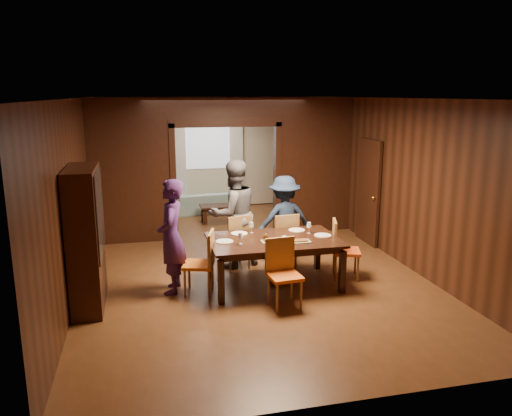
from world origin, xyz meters
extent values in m
plane|color=#523017|center=(0.00, 0.00, 0.00)|extent=(9.00, 9.00, 0.00)
cube|color=silver|center=(0.00, 0.00, 2.90)|extent=(5.50, 9.00, 0.02)
cube|color=black|center=(0.00, 4.50, 1.45)|extent=(5.50, 0.02, 2.90)
cube|color=black|center=(-2.75, 0.00, 1.45)|extent=(0.02, 9.00, 2.90)
cube|color=black|center=(2.75, 0.00, 1.45)|extent=(0.02, 9.00, 2.90)
cube|color=black|center=(-1.93, 1.60, 1.20)|extent=(1.65, 0.15, 2.40)
cube|color=black|center=(1.93, 1.60, 1.20)|extent=(1.65, 0.15, 2.40)
cube|color=black|center=(0.00, 1.60, 2.65)|extent=(5.50, 0.15, 0.50)
cube|color=beige|center=(0.00, 4.47, 1.45)|extent=(5.40, 0.04, 2.85)
imported|color=#391D55|center=(-1.33, -1.23, 0.87)|extent=(0.52, 0.70, 1.75)
imported|color=#4E4D54|center=(-0.21, -0.29, 0.94)|extent=(1.09, 0.96, 1.88)
imported|color=#19263F|center=(0.71, -0.28, 0.78)|extent=(1.06, 0.66, 1.57)
imported|color=#94C1C2|center=(-0.22, 3.85, 0.26)|extent=(1.85, 0.90, 0.52)
imported|color=black|center=(0.32, -1.21, 0.80)|extent=(0.32, 0.32, 0.08)
cube|color=black|center=(0.24, -1.33, 0.38)|extent=(2.02, 1.26, 0.76)
cube|color=black|center=(-0.01, 2.84, 0.20)|extent=(0.80, 0.50, 0.40)
cube|color=black|center=(-2.53, -1.50, 1.00)|extent=(0.40, 1.20, 2.00)
cube|color=black|center=(2.70, 0.50, 1.05)|extent=(0.06, 0.90, 2.10)
cube|color=silver|center=(0.00, 4.44, 1.70)|extent=(1.20, 0.03, 1.30)
cube|color=white|center=(-0.75, 4.40, 1.25)|extent=(0.35, 0.06, 2.40)
cube|color=white|center=(0.75, 4.40, 1.25)|extent=(0.35, 0.06, 2.40)
cylinder|color=silver|center=(-0.54, -1.31, 0.77)|extent=(0.27, 0.27, 0.01)
cylinder|color=white|center=(-0.23, -0.92, 0.77)|extent=(0.27, 0.27, 0.01)
cylinder|color=white|center=(0.74, -0.94, 0.77)|extent=(0.27, 0.27, 0.01)
cylinder|color=silver|center=(1.05, -1.34, 0.77)|extent=(0.27, 0.27, 0.01)
cylinder|color=white|center=(0.28, -1.68, 0.77)|extent=(0.27, 0.27, 0.01)
cube|color=gray|center=(0.16, -1.48, 0.78)|extent=(0.30, 0.20, 0.04)
cube|color=gray|center=(0.59, -1.59, 0.78)|extent=(0.30, 0.20, 0.04)
cylinder|color=white|center=(0.30, -1.69, 0.83)|extent=(0.07, 0.07, 0.14)
camera|label=1|loc=(-1.73, -8.55, 2.98)|focal=35.00mm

